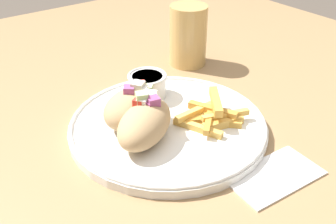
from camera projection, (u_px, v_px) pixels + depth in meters
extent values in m
cube|color=#9E7A51|center=(163.00, 122.00, 0.68)|extent=(1.32, 1.32, 0.04)
cylinder|color=#9E7A51|center=(195.00, 85.00, 1.58)|extent=(0.06, 0.06, 0.71)
cube|color=white|center=(274.00, 176.00, 0.53)|extent=(0.14, 0.08, 0.00)
cylinder|color=white|center=(168.00, 126.00, 0.62)|extent=(0.31, 0.31, 0.01)
torus|color=white|center=(168.00, 122.00, 0.62)|extent=(0.31, 0.31, 0.01)
ellipsoid|color=tan|center=(145.00, 124.00, 0.57)|extent=(0.14, 0.12, 0.05)
cube|color=white|center=(153.00, 98.00, 0.58)|extent=(0.02, 0.02, 0.01)
cube|color=silver|center=(150.00, 97.00, 0.58)|extent=(0.02, 0.02, 0.02)
cube|color=red|center=(139.00, 103.00, 0.57)|extent=(0.02, 0.02, 0.01)
cube|color=#A34C84|center=(151.00, 106.00, 0.57)|extent=(0.01, 0.01, 0.01)
cube|color=#B7D693|center=(142.00, 98.00, 0.57)|extent=(0.02, 0.02, 0.02)
cube|color=white|center=(143.00, 103.00, 0.57)|extent=(0.02, 0.02, 0.01)
cube|color=#A34C84|center=(153.00, 102.00, 0.57)|extent=(0.02, 0.02, 0.02)
ellipsoid|color=tan|center=(130.00, 109.00, 0.60)|extent=(0.12, 0.11, 0.05)
cube|color=#B7D693|center=(148.00, 90.00, 0.61)|extent=(0.02, 0.02, 0.01)
cube|color=white|center=(143.00, 91.00, 0.60)|extent=(0.02, 0.02, 0.01)
cube|color=red|center=(141.00, 86.00, 0.61)|extent=(0.02, 0.02, 0.01)
cube|color=silver|center=(138.00, 88.00, 0.60)|extent=(0.02, 0.02, 0.02)
cube|color=#A34C84|center=(129.00, 91.00, 0.59)|extent=(0.02, 0.02, 0.02)
cube|color=#E5B251|center=(197.00, 128.00, 0.60)|extent=(0.04, 0.08, 0.01)
cube|color=gold|center=(205.00, 120.00, 0.62)|extent=(0.06, 0.04, 0.01)
cube|color=#E5B251|center=(218.00, 124.00, 0.61)|extent=(0.06, 0.01, 0.01)
cube|color=gold|center=(209.00, 118.00, 0.62)|extent=(0.02, 0.06, 0.01)
cube|color=#E5B251|center=(223.00, 123.00, 0.61)|extent=(0.07, 0.03, 0.01)
cube|color=gold|center=(215.00, 122.00, 0.61)|extent=(0.06, 0.07, 0.01)
cube|color=gold|center=(216.00, 101.00, 0.62)|extent=(0.05, 0.07, 0.01)
cube|color=#E5B251|center=(226.00, 115.00, 0.61)|extent=(0.08, 0.03, 0.01)
cube|color=gold|center=(209.00, 121.00, 0.60)|extent=(0.06, 0.05, 0.01)
cube|color=#E5B251|center=(195.00, 112.00, 0.62)|extent=(0.07, 0.01, 0.01)
cube|color=gold|center=(213.00, 110.00, 0.62)|extent=(0.04, 0.08, 0.01)
cylinder|color=white|center=(146.00, 87.00, 0.68)|extent=(0.06, 0.06, 0.04)
cylinder|color=beige|center=(145.00, 78.00, 0.67)|extent=(0.05, 0.05, 0.01)
torus|color=white|center=(145.00, 76.00, 0.67)|extent=(0.07, 0.07, 0.00)
cylinder|color=tan|center=(188.00, 36.00, 0.81)|extent=(0.08, 0.08, 0.12)
cylinder|color=silver|center=(188.00, 44.00, 0.82)|extent=(0.07, 0.07, 0.07)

